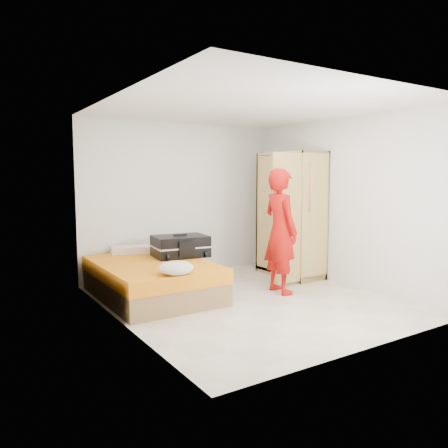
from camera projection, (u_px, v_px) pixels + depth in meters
room at (250, 206)px, 5.85m from camera, size 4.00×4.02×2.60m
bed at (152, 279)px, 6.16m from camera, size 1.42×2.02×0.50m
wardrobe at (290, 218)px, 7.37m from camera, size 1.17×1.22×2.10m
person at (280, 231)px, 6.32m from camera, size 0.48×0.69×1.81m
suitcase at (180, 246)px, 6.54m from camera, size 0.86×0.68×0.34m
round_cushion at (176, 268)px, 5.33m from camera, size 0.43×0.43×0.16m
pillow at (130, 250)px, 6.84m from camera, size 0.64×0.44×0.11m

